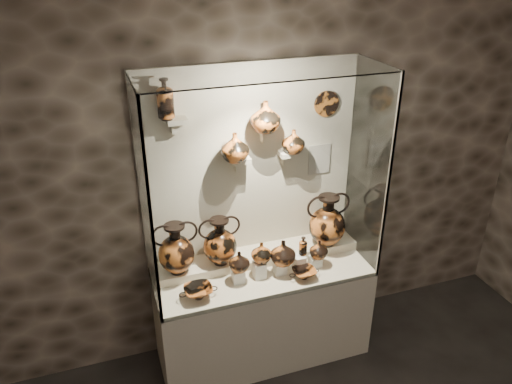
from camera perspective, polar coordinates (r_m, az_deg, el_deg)
The scene contains 36 objects.
wall_back at distance 3.83m, azimuth -0.72°, elevation 2.98°, with size 5.00×0.02×3.20m, color #2D251C.
plinth at distance 4.21m, azimuth 0.78°, elevation -13.86°, with size 1.70×0.60×0.80m, color #BCB197.
front_tier at distance 3.96m, azimuth 0.82°, elevation -9.28°, with size 1.68×0.58×0.03m, color beige.
rear_tier at distance 4.07m, azimuth -0.02°, elevation -7.52°, with size 1.70×0.25×0.10m, color beige.
back_panel at distance 3.83m, azimuth -0.70°, elevation 2.95°, with size 1.70×0.03×1.60m, color #BCB197.
glass_front at distance 3.31m, azimuth 2.62°, elevation -1.06°, with size 1.70×0.01×1.60m, color white.
glass_left at distance 3.39m, azimuth -12.68°, elevation -0.99°, with size 0.01×0.60×1.60m, color white.
glass_right at distance 3.90m, azimuth 12.69°, elevation 2.74°, with size 0.01×0.60×1.60m, color white.
glass_top at distance 3.29m, azimuth 0.99°, elevation 13.63°, with size 1.70×0.60×0.01m, color white.
frame_post_left at distance 3.14m, azimuth -11.88°, elevation -3.29°, with size 0.02×0.02×1.60m, color gray.
frame_post_right at distance 3.68m, azimuth 14.88°, elevation 0.98°, with size 0.02×0.02×1.60m, color gray.
pedestal_a at distance 3.83m, azimuth -2.07°, elevation -9.53°, with size 0.09×0.09×0.10m, color silver.
pedestal_b at distance 3.86m, azimuth 0.37°, elevation -8.87°, with size 0.09×0.09×0.13m, color silver.
pedestal_c at distance 3.92m, azimuth 2.74°, elevation -8.63°, with size 0.09×0.09×0.09m, color silver.
pedestal_d at distance 3.96m, azimuth 4.92°, elevation -8.00°, with size 0.09×0.09×0.12m, color silver.
pedestal_e at distance 4.03m, azimuth 6.75°, elevation -7.85°, with size 0.09×0.09×0.08m, color silver.
bracket_ul at distance 3.48m, azimuth -9.07°, elevation 8.08°, with size 0.14×0.12×0.04m, color #BCB197.
bracket_ca at distance 3.70m, azimuth -1.82°, elevation 3.73°, with size 0.14×0.12×0.04m, color #BCB197.
bracket_cb at distance 3.68m, azimuth 1.14°, elevation 6.99°, with size 0.10×0.12×0.04m, color #BCB197.
bracket_cc at distance 3.81m, azimuth 3.66°, elevation 4.44°, with size 0.14×0.12×0.04m, color #BCB197.
amphora_left at distance 3.77m, azimuth -9.14°, elevation -6.39°, with size 0.33×0.33×0.41m, color #C26325, non-canonical shape.
amphora_mid at distance 3.84m, azimuth -4.16°, elevation -5.62°, with size 0.31×0.31×0.39m, color #BF5D21, non-canonical shape.
amphora_right at distance 4.08m, azimuth 8.15°, elevation -3.24°, with size 0.36×0.36×0.45m, color #C26325, non-canonical shape.
jug_a at distance 3.75m, azimuth -1.93°, elevation -7.92°, with size 0.16×0.16×0.16m, color #C26325.
jug_b at distance 3.79m, azimuth 0.61°, elevation -6.89°, with size 0.16×0.16×0.16m, color #BF5D21.
jug_c at distance 3.83m, azimuth 3.09°, elevation -6.91°, with size 0.20×0.20×0.20m, color #C26325.
jug_e at distance 3.96m, azimuth 7.17°, elevation -6.52°, with size 0.15×0.15×0.15m, color #C26325.
lekythos_small at distance 3.90m, azimuth 5.39°, elevation -6.02°, with size 0.08×0.08×0.18m, color #BF5D21, non-canonical shape.
kylix_left at distance 3.69m, azimuth -6.61°, elevation -11.21°, with size 0.27×0.23×0.11m, color #BF5D21, non-canonical shape.
kylix_right at distance 3.88m, azimuth 5.51°, elevation -9.17°, with size 0.23×0.19×0.09m, color #C26325, non-canonical shape.
lekythos_tall at distance 3.41m, azimuth -10.36°, elevation 10.63°, with size 0.12×0.12×0.31m, color #C26325, non-canonical shape.
ovoid_vase_a at distance 3.59m, azimuth -2.43°, elevation 5.14°, with size 0.21×0.21×0.21m, color #BF5D21.
ovoid_vase_b at distance 3.58m, azimuth 1.09°, elevation 8.62°, with size 0.22×0.22×0.23m, color #BF5D21.
ovoid_vase_c at distance 3.75m, azimuth 4.30°, elevation 5.81°, with size 0.17×0.17×0.18m, color #BF5D21.
wall_plate at distance 3.87m, azimuth 8.05°, elevation 9.96°, with size 0.20×0.20×0.02m, color #AB5D21.
info_placard at distance 4.02m, azimuth 7.23°, elevation 3.75°, with size 0.19×0.01×0.25m, color beige.
Camera 1 is at (-1.09, -0.84, 3.13)m, focal length 35.00 mm.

